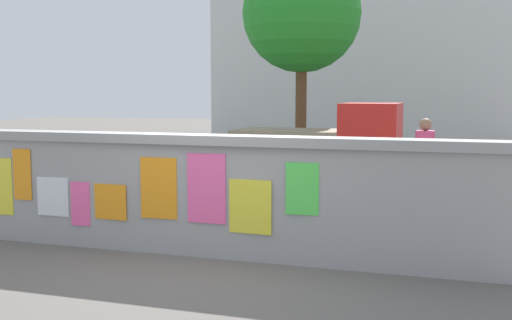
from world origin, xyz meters
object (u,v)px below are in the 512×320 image
(person_walking, at_px, (425,154))
(tree_roadside, at_px, (302,13))
(motorcycle, at_px, (364,193))
(bicycle_far, at_px, (92,203))
(bicycle_near, at_px, (150,187))
(auto_rickshaw_truck, at_px, (325,146))

(person_walking, xyz_separation_m, tree_roadside, (-3.54, 5.27, 3.23))
(motorcycle, bearing_deg, bicycle_far, -156.63)
(bicycle_near, height_order, person_walking, person_walking)
(bicycle_near, bearing_deg, bicycle_far, -92.39)
(bicycle_near, distance_m, tree_roadside, 7.76)
(motorcycle, bearing_deg, bicycle_near, 179.13)
(motorcycle, distance_m, bicycle_near, 3.88)
(bicycle_near, height_order, tree_roadside, tree_roadside)
(auto_rickshaw_truck, distance_m, bicycle_far, 5.79)
(bicycle_near, xyz_separation_m, person_walking, (4.76, 1.37, 0.62))
(person_walking, bearing_deg, bicycle_far, -147.01)
(bicycle_far, distance_m, person_walking, 5.79)
(auto_rickshaw_truck, distance_m, tree_roadside, 4.85)
(person_walking, relative_size, tree_roadside, 0.28)
(auto_rickshaw_truck, distance_m, motorcycle, 3.69)
(bicycle_near, relative_size, person_walking, 1.05)
(auto_rickshaw_truck, height_order, tree_roadside, tree_roadside)
(bicycle_near, bearing_deg, auto_rickshaw_truck, 52.66)
(bicycle_far, bearing_deg, bicycle_near, 87.61)
(auto_rickshaw_truck, bearing_deg, person_walking, -42.24)
(motorcycle, bearing_deg, person_walking, 58.44)
(bicycle_near, xyz_separation_m, bicycle_far, (-0.07, -1.77, 0.00))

